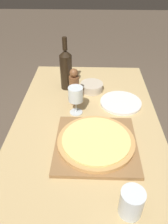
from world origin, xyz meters
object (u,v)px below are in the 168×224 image
pizza (96,141)px  small_bowl (92,87)px  wine_bottle (66,69)px  pepper_mill (74,87)px  wine_glass (76,95)px

pizza → small_bowl: 0.48m
wine_bottle → pepper_mill: (0.06, -0.17, -0.03)m
pizza → small_bowl: size_ratio=2.47×
small_bowl → wine_glass: bearing=-109.6°
pepper_mill → small_bowl: 0.18m
wine_bottle → small_bowl: 0.19m
wine_glass → wine_bottle: bearing=105.9°
pepper_mill → wine_glass: bearing=-81.6°
pizza → pepper_mill: pepper_mill is taller
pizza → wine_bottle: 0.55m
wine_bottle → pepper_mill: bearing=-69.9°
pizza → wine_glass: wine_glass is taller
wine_bottle → small_bowl: wine_bottle is taller
pizza → small_bowl: bearing=92.7°
pepper_mill → wine_glass: 0.10m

